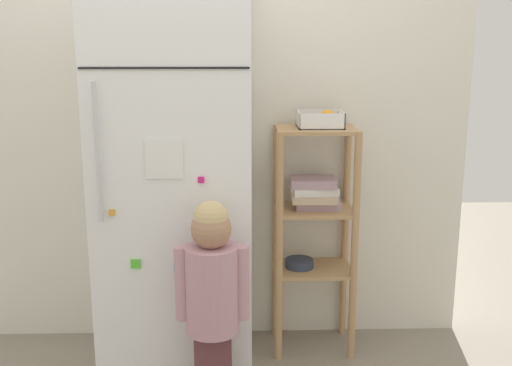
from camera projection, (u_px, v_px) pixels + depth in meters
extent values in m
plane|color=gray|center=(212.00, 363.00, 3.02)|extent=(6.00, 6.00, 0.00)
cube|color=silver|center=(211.00, 117.00, 3.10)|extent=(2.62, 0.03, 2.34)
cube|color=white|center=(176.00, 180.00, 2.82)|extent=(0.69, 0.60, 1.84)
cube|color=black|center=(164.00, 68.00, 2.41)|extent=(0.67, 0.01, 0.01)
cylinder|color=silver|center=(97.00, 153.00, 2.46)|extent=(0.02, 0.02, 0.57)
cube|color=white|center=(164.00, 159.00, 2.49)|extent=(0.15, 0.00, 0.16)
cube|color=red|center=(207.00, 292.00, 2.63)|extent=(0.04, 0.02, 0.04)
cube|color=#4FCD30|center=(136.00, 264.00, 2.59)|extent=(0.04, 0.01, 0.04)
cube|color=blue|center=(178.00, 268.00, 2.60)|extent=(0.03, 0.02, 0.03)
cube|color=gold|center=(112.00, 213.00, 2.53)|extent=(0.03, 0.01, 0.03)
cube|color=#0E9BD7|center=(210.00, 221.00, 2.55)|extent=(0.04, 0.01, 0.04)
cube|color=#E61C7D|center=(201.00, 180.00, 2.51)|extent=(0.03, 0.02, 0.03)
cylinder|color=#BF8C99|center=(212.00, 289.00, 2.49)|extent=(0.22, 0.22, 0.36)
sphere|color=#BF8C99|center=(212.00, 244.00, 2.51)|extent=(0.10, 0.10, 0.10)
sphere|color=#A87A5B|center=(211.00, 229.00, 2.43)|extent=(0.16, 0.16, 0.16)
sphere|color=tan|center=(211.00, 218.00, 2.42)|extent=(0.14, 0.14, 0.14)
cylinder|color=#BF8C99|center=(182.00, 283.00, 2.48)|extent=(0.06, 0.06, 0.31)
cylinder|color=#BF8C99|center=(242.00, 283.00, 2.48)|extent=(0.06, 0.06, 0.31)
cylinder|color=tan|center=(279.00, 250.00, 2.93)|extent=(0.04, 0.04, 1.14)
cylinder|color=tan|center=(355.00, 249.00, 2.94)|extent=(0.04, 0.04, 1.14)
cylinder|color=tan|center=(276.00, 233.00, 3.19)|extent=(0.04, 0.04, 1.14)
cylinder|color=tan|center=(345.00, 232.00, 3.20)|extent=(0.04, 0.04, 1.14)
cube|color=tan|center=(316.00, 130.00, 2.94)|extent=(0.38, 0.28, 0.02)
cube|color=tan|center=(314.00, 210.00, 3.03)|extent=(0.38, 0.28, 0.02)
cube|color=tan|center=(313.00, 269.00, 3.10)|extent=(0.38, 0.28, 0.02)
cube|color=#B293A3|center=(318.00, 204.00, 3.04)|extent=(0.23, 0.18, 0.04)
cube|color=#C6AD8E|center=(314.00, 198.00, 3.01)|extent=(0.22, 0.17, 0.03)
cube|color=white|center=(314.00, 190.00, 3.03)|extent=(0.23, 0.18, 0.04)
cube|color=#B293A3|center=(313.00, 182.00, 3.02)|extent=(0.23, 0.18, 0.04)
cylinder|color=#2D384C|center=(299.00, 263.00, 3.09)|extent=(0.14, 0.14, 0.04)
cube|color=white|center=(320.00, 127.00, 2.95)|extent=(0.22, 0.19, 0.01)
cube|color=white|center=(323.00, 122.00, 2.86)|extent=(0.22, 0.01, 0.08)
cube|color=white|center=(318.00, 117.00, 3.03)|extent=(0.22, 0.01, 0.08)
cube|color=white|center=(298.00, 119.00, 2.94)|extent=(0.01, 0.19, 0.08)
cube|color=white|center=(342.00, 119.00, 2.95)|extent=(0.01, 0.19, 0.08)
sphere|color=#B43422|center=(314.00, 120.00, 2.93)|extent=(0.06, 0.06, 0.06)
sphere|color=orange|center=(327.00, 118.00, 2.92)|extent=(0.08, 0.08, 0.08)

